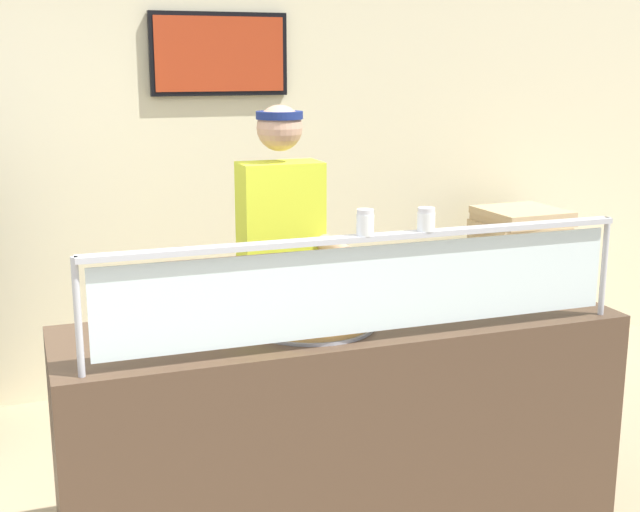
% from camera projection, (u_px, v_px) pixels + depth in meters
% --- Properties ---
extents(ground_plane, '(12.00, 12.00, 0.00)m').
position_uv_depth(ground_plane, '(292.00, 467.00, 4.15)').
color(ground_plane, tan).
rests_on(ground_plane, ground).
extents(shop_rear_unit, '(6.63, 0.13, 2.70)m').
position_uv_depth(shop_rear_unit, '(222.00, 163.00, 5.06)').
color(shop_rear_unit, beige).
rests_on(shop_rear_unit, ground).
extents(serving_counter, '(2.23, 0.66, 0.95)m').
position_uv_depth(serving_counter, '(342.00, 433.00, 3.43)').
color(serving_counter, '#4C3828').
rests_on(serving_counter, ground).
extents(sneeze_guard, '(2.06, 0.06, 0.40)m').
position_uv_depth(sneeze_guard, '(371.00, 273.00, 3.02)').
color(sneeze_guard, '#B2B5BC').
rests_on(sneeze_guard, serving_counter).
extents(pizza_tray, '(0.49, 0.49, 0.04)m').
position_uv_depth(pizza_tray, '(312.00, 322.00, 3.25)').
color(pizza_tray, '#9EA0A8').
rests_on(pizza_tray, serving_counter).
extents(pizza_server, '(0.08, 0.28, 0.01)m').
position_uv_depth(pizza_server, '(304.00, 319.00, 3.22)').
color(pizza_server, '#ADAFB7').
rests_on(pizza_server, pizza_tray).
extents(parmesan_shaker, '(0.06, 0.06, 0.09)m').
position_uv_depth(parmesan_shaker, '(365.00, 224.00, 2.97)').
color(parmesan_shaker, white).
rests_on(parmesan_shaker, sneeze_guard).
extents(pepper_flake_shaker, '(0.07, 0.07, 0.09)m').
position_uv_depth(pepper_flake_shaker, '(426.00, 221.00, 3.05)').
color(pepper_flake_shaker, white).
rests_on(pepper_flake_shaker, sneeze_guard).
extents(worker_figure, '(0.41, 0.50, 1.76)m').
position_uv_depth(worker_figure, '(282.00, 267.00, 3.97)').
color(worker_figure, '#23232D').
rests_on(worker_figure, ground).
extents(prep_shelf, '(0.70, 0.55, 0.82)m').
position_uv_depth(prep_shelf, '(516.00, 307.00, 5.42)').
color(prep_shelf, '#B7BABF').
rests_on(prep_shelf, ground).
extents(pizza_box_stack, '(0.52, 0.50, 0.22)m').
position_uv_depth(pizza_box_stack, '(520.00, 227.00, 5.30)').
color(pizza_box_stack, tan).
rests_on(pizza_box_stack, prep_shelf).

